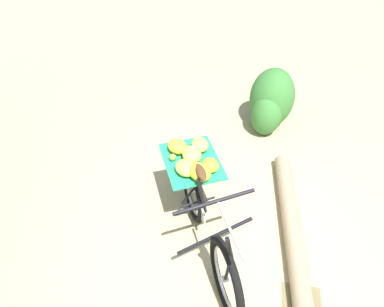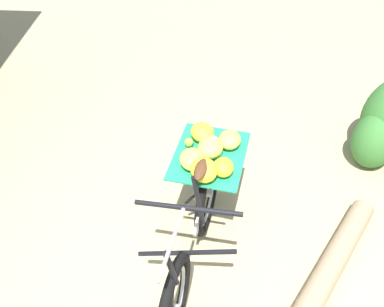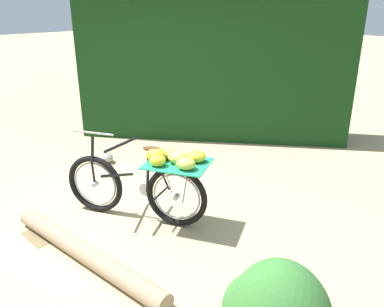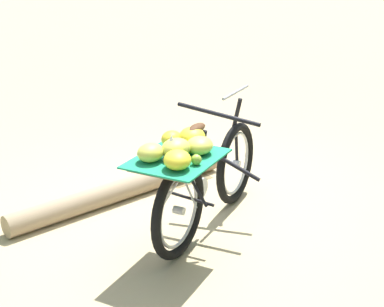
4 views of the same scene
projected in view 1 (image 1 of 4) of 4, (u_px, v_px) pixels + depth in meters
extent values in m
plane|color=tan|center=(207.00, 267.00, 3.34)|extent=(60.00, 60.00, 0.00)
torus|color=black|center=(226.00, 278.00, 2.86)|extent=(0.69, 0.38, 0.73)
torus|color=#B7B7BC|center=(226.00, 278.00, 2.86)|extent=(0.52, 0.27, 0.57)
cylinder|color=#B7B7BC|center=(226.00, 278.00, 2.86)|extent=(0.09, 0.10, 0.06)
torus|color=black|center=(192.00, 190.00, 3.61)|extent=(0.69, 0.38, 0.73)
torus|color=#B7B7BC|center=(192.00, 190.00, 3.61)|extent=(0.52, 0.27, 0.57)
cylinder|color=#B7B7BC|center=(192.00, 190.00, 3.61)|extent=(0.09, 0.10, 0.06)
cylinder|color=black|center=(215.00, 236.00, 2.98)|extent=(0.34, 0.65, 0.30)
cylinder|color=black|center=(214.00, 202.00, 2.77)|extent=(0.35, 0.66, 0.11)
cylinder|color=black|center=(202.00, 196.00, 3.19)|extent=(0.08, 0.12, 0.49)
cylinder|color=black|center=(197.00, 202.00, 3.47)|extent=(0.19, 0.35, 0.05)
cylinder|color=black|center=(196.00, 185.00, 3.35)|extent=(0.16, 0.30, 0.47)
cylinder|color=black|center=(228.00, 271.00, 2.75)|extent=(0.05, 0.06, 0.30)
cylinder|color=black|center=(229.00, 249.00, 2.57)|extent=(0.07, 0.10, 0.30)
cylinder|color=gray|center=(230.00, 229.00, 2.45)|extent=(0.48, 0.25, 0.02)
ellipsoid|color=#4C2D19|center=(201.00, 172.00, 3.05)|extent=(0.24, 0.18, 0.06)
cylinder|color=#B7B7BC|center=(203.00, 215.00, 3.32)|extent=(0.15, 0.09, 0.16)
cylinder|color=#B7B7BC|center=(195.00, 184.00, 3.42)|extent=(0.10, 0.19, 0.39)
cylinder|color=#B7B7BC|center=(189.00, 170.00, 3.57)|extent=(0.12, 0.23, 0.39)
cube|color=brown|center=(192.00, 162.00, 3.36)|extent=(0.73, 0.66, 0.02)
cube|color=#1E8C60|center=(192.00, 161.00, 3.35)|extent=(0.85, 0.78, 0.01)
ellipsoid|color=#CCC64C|center=(192.00, 155.00, 3.31)|extent=(0.29, 0.27, 0.14)
ellipsoid|color=yellow|center=(200.00, 172.00, 3.12)|extent=(0.29, 0.30, 0.15)
ellipsoid|color=gold|center=(211.00, 165.00, 3.21)|extent=(0.23, 0.23, 0.12)
ellipsoid|color=#CCC64C|center=(186.00, 168.00, 3.18)|extent=(0.29, 0.29, 0.12)
ellipsoid|color=#CCC64C|center=(200.00, 145.00, 3.43)|extent=(0.26, 0.25, 0.12)
ellipsoid|color=yellow|center=(177.00, 146.00, 3.41)|extent=(0.28, 0.28, 0.12)
sphere|color=#8CAD38|center=(173.00, 157.00, 3.33)|extent=(0.07, 0.07, 0.07)
cone|color=white|center=(193.00, 151.00, 3.32)|extent=(0.19, 0.19, 0.18)
cylinder|color=#9E8466|center=(292.00, 232.00, 3.54)|extent=(2.22, 0.37, 0.19)
ellipsoid|color=#387533|center=(272.00, 98.00, 4.83)|extent=(0.71, 0.64, 0.88)
ellipsoid|color=#387533|center=(266.00, 115.00, 4.75)|extent=(0.49, 0.44, 0.62)
ellipsoid|color=#387533|center=(275.00, 99.00, 5.08)|extent=(0.44, 0.40, 0.57)
cylinder|color=#4C3823|center=(268.00, 118.00, 5.06)|extent=(0.07, 0.07, 0.18)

